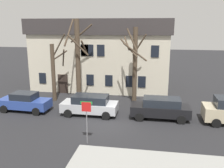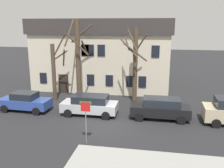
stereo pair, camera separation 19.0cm
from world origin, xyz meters
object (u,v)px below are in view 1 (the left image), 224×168
object	(u,v)px
tree_bare_far	(135,63)
car_black_wagon	(161,108)
tree_bare_mid	(78,58)
street_sign_pole	(87,114)
car_silver_wagon	(90,105)
building_main	(103,53)
car_blue_sedan	(25,102)
tree_bare_near	(54,70)

from	to	relation	value
tree_bare_far	car_black_wagon	xyz separation A→B (m)	(2.46, -3.82, -3.03)
tree_bare_mid	street_sign_pole	bearing A→B (deg)	-69.86
car_silver_wagon	car_black_wagon	size ratio (longest dim) A/B	0.99
building_main	car_blue_sedan	distance (m)	11.58
tree_bare_near	car_blue_sedan	distance (m)	4.39
tree_bare_near	tree_bare_mid	xyz separation A→B (m)	(2.43, 0.01, 1.19)
car_silver_wagon	car_black_wagon	distance (m)	5.85
building_main	tree_bare_far	distance (m)	7.41
car_black_wagon	tree_bare_mid	bearing A→B (deg)	156.69
car_blue_sedan	tree_bare_far	bearing A→B (deg)	22.97
car_black_wagon	car_silver_wagon	bearing A→B (deg)	-179.29
tree_bare_far	car_black_wagon	size ratio (longest dim) A/B	1.53
car_blue_sedan	street_sign_pole	distance (m)	8.69
car_blue_sedan	tree_bare_mid	bearing A→B (deg)	42.06
tree_bare_mid	tree_bare_far	bearing A→B (deg)	4.60
tree_bare_far	car_black_wagon	world-z (taller)	tree_bare_far
tree_bare_near	tree_bare_mid	bearing A→B (deg)	0.31
car_silver_wagon	tree_bare_far	bearing A→B (deg)	48.91
tree_bare_near	car_black_wagon	bearing A→B (deg)	-18.14
tree_bare_near	street_sign_pole	size ratio (longest dim) A/B	2.34
car_black_wagon	car_blue_sedan	bearing A→B (deg)	-179.45
car_silver_wagon	street_sign_pole	world-z (taller)	street_sign_pole
tree_bare_near	car_blue_sedan	size ratio (longest dim) A/B	1.46
building_main	car_silver_wagon	xyz separation A→B (m)	(0.93, -9.91, -3.20)
building_main	street_sign_pole	xyz separation A→B (m)	(2.05, -14.97, -2.12)
building_main	tree_bare_near	xyz separation A→B (m)	(-3.51, -6.47, -0.99)
building_main	car_black_wagon	world-z (taller)	building_main
street_sign_pole	tree_bare_near	bearing A→B (deg)	123.17
tree_bare_far	street_sign_pole	world-z (taller)	tree_bare_far
tree_bare_near	tree_bare_far	xyz separation A→B (m)	(7.83, 0.45, 0.84)
car_black_wagon	tree_bare_near	bearing A→B (deg)	161.86
car_blue_sedan	car_silver_wagon	size ratio (longest dim) A/B	0.96
tree_bare_far	car_blue_sedan	size ratio (longest dim) A/B	1.60
building_main	car_black_wagon	bearing A→B (deg)	-55.45
tree_bare_near	building_main	bearing A→B (deg)	61.51
car_blue_sedan	car_black_wagon	xyz separation A→B (m)	(11.73, 0.11, 0.07)
car_silver_wagon	street_sign_pole	distance (m)	5.29
tree_bare_far	building_main	bearing A→B (deg)	125.65
car_silver_wagon	building_main	bearing A→B (deg)	95.34
building_main	tree_bare_mid	distance (m)	6.55
building_main	tree_bare_mid	xyz separation A→B (m)	(-1.08, -6.46, 0.20)
tree_bare_far	car_silver_wagon	bearing A→B (deg)	-131.09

